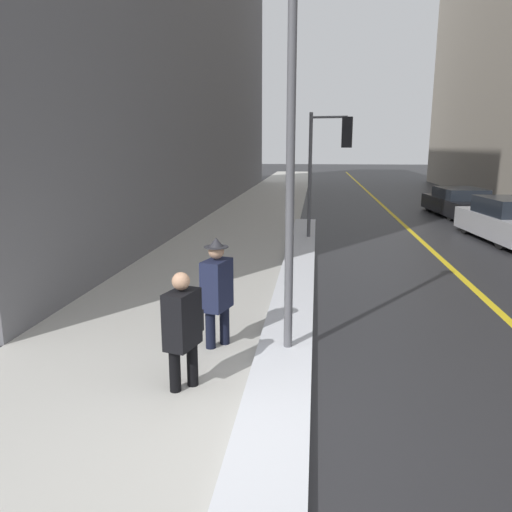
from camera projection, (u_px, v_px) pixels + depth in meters
ground_plane at (248, 440)px, 5.13m from camera, size 160.00×160.00×0.00m
sidewalk_slab at (249, 221)px, 19.90m from camera, size 4.00×80.00×0.01m
road_centre_stripe at (403, 224)px, 19.20m from camera, size 0.16×80.00×0.00m
snow_bank_curb at (297, 272)px, 11.70m from camera, size 0.79×16.63×0.12m
lamp_post at (291, 134)px, 6.57m from camera, size 0.28×0.28×5.23m
traffic_light_near at (332, 149)px, 15.18m from camera, size 1.30×0.37×3.95m
pedestrian_with_shoulder_bag at (183, 325)px, 6.04m from camera, size 0.40×0.72×1.50m
pedestrian_in_fedora at (217, 288)px, 7.32m from camera, size 0.43×0.57×1.67m
parked_car_silver at (509, 221)px, 15.68m from camera, size 2.24×4.45×1.38m
parked_car_black at (459, 203)px, 21.34m from camera, size 2.17×4.86×1.21m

